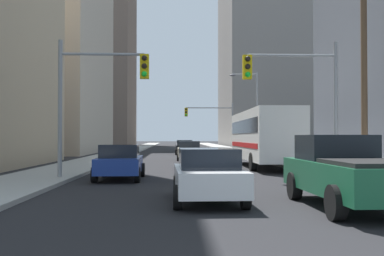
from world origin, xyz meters
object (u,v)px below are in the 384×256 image
Objects in this scene: sedan_white at (208,175)px; traffic_signal_far_right at (211,118)px; city_bus at (263,136)px; traffic_signal_near_left at (99,86)px; sedan_blue at (120,162)px; sedan_black at (184,147)px; pickup_truck_green at (347,172)px; sedan_beige at (189,150)px; traffic_signal_near_right at (295,86)px.

sedan_white is 42.64m from traffic_signal_far_right.
traffic_signal_near_left is at bearing -136.49° from city_bus.
traffic_signal_far_right is at bearing 77.85° from traffic_signal_near_left.
sedan_blue is 28.48m from sedan_black.
sedan_white and sedan_black have the same top height.
sedan_white is at bearing 162.84° from pickup_truck_green.
city_bus is 9.51m from sedan_beige.
traffic_signal_near_right is (4.23, -28.52, 3.29)m from sedan_black.
pickup_truck_green is 1.28× the size of sedan_black.
traffic_signal_near_right is (4.30, 6.75, 3.29)m from sedan_white.
traffic_signal_near_right is (4.10, -16.64, 3.29)m from sedan_beige.
traffic_signal_far_right is at bearing 90.09° from pickup_truck_green.
sedan_blue is 0.71× the size of traffic_signal_near_left.
city_bus is at bearing 45.71° from sedan_blue.
city_bus reaches higher than pickup_truck_green.
sedan_beige is (0.21, 23.39, 0.00)m from sedan_white.
city_bus is 15.67m from sedan_white.
sedan_black is (3.38, 28.28, 0.00)m from sedan_blue.
sedan_beige is 0.70× the size of traffic_signal_far_right.
sedan_black is 0.71× the size of traffic_signal_far_right.
pickup_truck_green is 11.45m from traffic_signal_near_left.
pickup_truck_green is at bearing -82.21° from sedan_beige.
traffic_signal_far_right is at bearing 79.13° from sedan_blue.
sedan_black is at bearing 90.62° from sedan_beige.
city_bus is 2.71× the size of sedan_blue.
traffic_signal_near_left is (-7.74, 7.85, 3.11)m from pickup_truck_green.
pickup_truck_green is 24.72m from sedan_beige.
sedan_white is 0.71× the size of traffic_signal_near_left.
pickup_truck_green is at bearing -84.54° from sedan_black.
traffic_signal_near_right is at bearing 0.00° from traffic_signal_near_left.
pickup_truck_green is at bearing -89.91° from traffic_signal_far_right.
city_bus is at bearing 86.70° from pickup_truck_green.
sedan_blue is at bearing 15.22° from traffic_signal_near_left.
traffic_signal_near_right reaches higher than sedan_blue.
sedan_white is at bearing -94.70° from traffic_signal_far_right.
sedan_blue is (-6.86, 8.09, -0.16)m from pickup_truck_green.
pickup_truck_green is 0.91× the size of traffic_signal_near_right.
city_bus is 1.92× the size of traffic_signal_near_right.
sedan_white is at bearing -58.24° from traffic_signal_near_left.
traffic_signal_near_left is at bearing -180.00° from traffic_signal_near_right.
traffic_signal_near_left is 1.00× the size of traffic_signal_far_right.
traffic_signal_near_left is at bearing 134.57° from pickup_truck_green.
traffic_signal_near_left is (-4.26, -28.52, 3.28)m from sedan_black.
traffic_signal_near_right is (8.49, 0.00, 0.01)m from traffic_signal_near_left.
sedan_white is 1.00× the size of sedan_black.
traffic_signal_near_right is 35.62m from traffic_signal_far_right.
pickup_truck_green is 1.29× the size of sedan_beige.
city_bus is at bearing -87.92° from traffic_signal_far_right.
sedan_beige is (-3.35, 24.49, -0.16)m from pickup_truck_green.
traffic_signal_near_right is at bearing 84.54° from pickup_truck_green.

